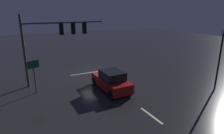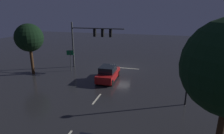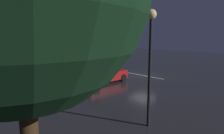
% 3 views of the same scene
% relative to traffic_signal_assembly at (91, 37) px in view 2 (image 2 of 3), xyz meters
% --- Properties ---
extents(ground_plane, '(80.00, 80.00, 0.00)m').
position_rel_traffic_signal_assembly_xyz_m(ground_plane, '(-3.89, -1.11, -4.34)').
color(ground_plane, '#232326').
extents(traffic_signal_assembly, '(7.29, 0.47, 6.21)m').
position_rel_traffic_signal_assembly_xyz_m(traffic_signal_assembly, '(0.00, 0.00, 0.00)').
color(traffic_signal_assembly, '#383A3D').
rests_on(traffic_signal_assembly, ground_plane).
extents(lane_dash_far, '(0.16, 2.20, 0.01)m').
position_rel_traffic_signal_assembly_xyz_m(lane_dash_far, '(-3.89, 2.89, -4.34)').
color(lane_dash_far, beige).
rests_on(lane_dash_far, ground_plane).
extents(lane_dash_mid, '(0.16, 2.20, 0.01)m').
position_rel_traffic_signal_assembly_xyz_m(lane_dash_mid, '(-3.89, 8.89, -4.34)').
color(lane_dash_mid, beige).
rests_on(lane_dash_mid, ground_plane).
extents(stop_bar, '(5.00, 0.16, 0.01)m').
position_rel_traffic_signal_assembly_xyz_m(stop_bar, '(-3.89, -1.18, -4.34)').
color(stop_bar, beige).
rests_on(stop_bar, ground_plane).
extents(car_approaching, '(1.96, 4.39, 1.70)m').
position_rel_traffic_signal_assembly_xyz_m(car_approaching, '(-3.51, 3.99, -3.55)').
color(car_approaching, maroon).
rests_on(car_approaching, ground_plane).
extents(street_lamp_left_kerb, '(0.44, 0.44, 5.20)m').
position_rel_traffic_signal_assembly_xyz_m(street_lamp_left_kerb, '(-11.46, 7.94, -0.72)').
color(street_lamp_left_kerb, black).
rests_on(street_lamp_left_kerb, ground_plane).
extents(route_sign, '(0.88, 0.32, 2.78)m').
position_rel_traffic_signal_assembly_xyz_m(route_sign, '(2.25, 1.81, -2.34)').
color(route_sign, '#383A3D').
rests_on(route_sign, ground_plane).
extents(tree_right_near, '(3.36, 3.36, 6.22)m').
position_rel_traffic_signal_assembly_xyz_m(tree_right_near, '(6.25, 4.23, 0.16)').
color(tree_right_near, '#382314').
rests_on(tree_right_near, ground_plane).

